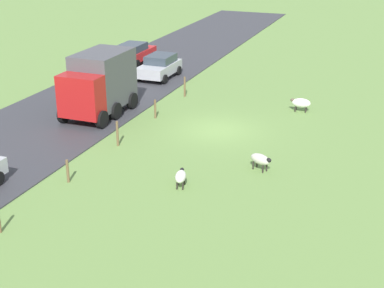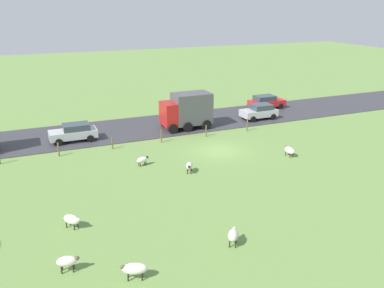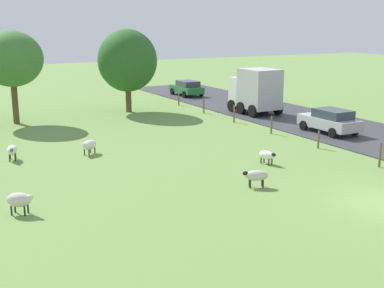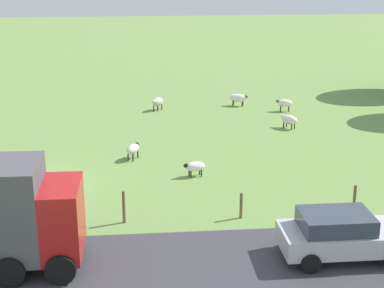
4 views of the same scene
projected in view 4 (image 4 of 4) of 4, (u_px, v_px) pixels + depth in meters
ground_plane at (37, 188)px, 25.66m from camera, size 160.00×160.00×0.00m
sheep_0 at (289, 120)px, 34.48m from camera, size 1.16×1.09×0.80m
sheep_1 at (195, 167)px, 26.87m from camera, size 0.67×1.09×0.70m
sheep_2 at (158, 102)px, 38.59m from camera, size 1.10×0.99×0.85m
sheep_3 at (133, 149)px, 29.17m from camera, size 1.16×0.87×0.78m
sheep_4 at (285, 103)px, 38.31m from camera, size 0.68×1.12×0.81m
sheep_5 at (238, 98)px, 39.76m from camera, size 0.89×1.31×0.82m
fence_post_1 at (2, 214)px, 21.73m from camera, size 0.12×0.12×1.09m
fence_post_2 at (124, 207)px, 22.10m from camera, size 0.12×0.12×1.29m
fence_post_3 at (241, 205)px, 22.53m from camera, size 0.12×0.12×1.04m
fence_post_4 at (354, 199)px, 22.91m from camera, size 0.12×0.12×1.19m
car_3 at (342, 234)px, 19.39m from camera, size 2.11×4.22×1.58m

